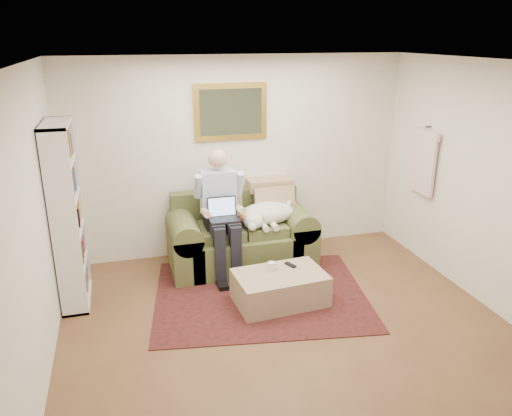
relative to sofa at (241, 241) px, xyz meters
name	(u,v)px	position (x,y,z in m)	size (l,w,h in m)	color
room_shell	(292,209)	(0.09, -1.65, 0.99)	(4.51, 5.00, 2.61)	brown
rug	(260,294)	(0.01, -0.88, -0.31)	(2.37, 1.90, 0.01)	black
sofa	(241,241)	(0.00, 0.00, 0.00)	(1.82, 0.92, 1.09)	brown
seated_man	(222,214)	(-0.27, -0.17, 0.45)	(0.60, 0.86, 1.53)	#8CA7D8
laptop	(223,213)	(-0.27, -0.24, 0.49)	(0.35, 0.28, 0.26)	black
sleeping_dog	(267,213)	(0.33, -0.09, 0.38)	(0.75, 0.47, 0.28)	white
ottoman	(280,288)	(0.18, -1.10, -0.14)	(0.98, 0.62, 0.36)	tan
coffee_mug	(271,266)	(0.10, -1.00, 0.09)	(0.08, 0.08, 0.10)	white
tv_remote	(290,265)	(0.35, -0.94, 0.05)	(0.05, 0.15, 0.02)	black
bookshelf	(67,216)	(-2.01, -0.41, 0.69)	(0.28, 0.80, 2.00)	white
wall_mirror	(231,112)	(0.00, 0.46, 1.59)	(0.94, 0.04, 0.72)	gold
hanging_shirt	(423,158)	(2.28, -0.41, 1.04)	(0.06, 0.52, 0.90)	#FCD6D0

